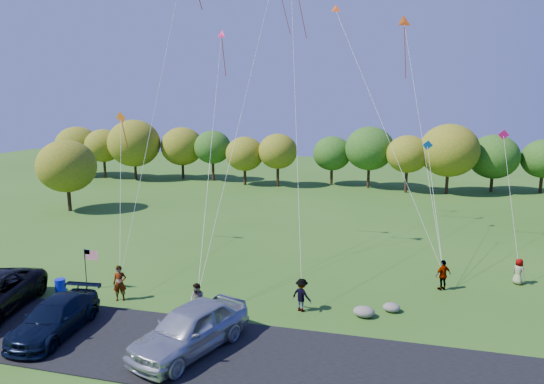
{
  "coord_description": "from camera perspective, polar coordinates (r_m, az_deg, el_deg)",
  "views": [
    {
      "loc": [
        8.79,
        -21.81,
        10.64
      ],
      "look_at": [
        1.57,
        6.0,
        5.2
      ],
      "focal_mm": 32.0,
      "sensor_mm": 36.0,
      "label": 1
    }
  ],
  "objects": [
    {
      "name": "ground",
      "position": [
        25.81,
        -6.94,
        -13.7
      ],
      "size": [
        140.0,
        140.0,
        0.0
      ],
      "primitive_type": "plane",
      "color": "#2C5618",
      "rests_on": "ground"
    },
    {
      "name": "asphalt_lane",
      "position": [
        22.51,
        -10.84,
        -17.59
      ],
      "size": [
        44.0,
        6.0,
        0.06
      ],
      "primitive_type": "cube",
      "color": "black",
      "rests_on": "ground"
    },
    {
      "name": "treeline",
      "position": [
        59.27,
        5.2,
        5.01
      ],
      "size": [
        74.7,
        28.27,
        8.6
      ],
      "color": "#332112",
      "rests_on": "ground"
    },
    {
      "name": "minivan_navy",
      "position": [
        25.03,
        -24.2,
        -13.34
      ],
      "size": [
        2.61,
        5.49,
        1.54
      ],
      "primitive_type": "imported",
      "rotation": [
        0.0,
        0.0,
        0.09
      ],
      "color": "black",
      "rests_on": "asphalt_lane"
    },
    {
      "name": "minivan_silver",
      "position": [
        21.76,
        -9.62,
        -15.53
      ],
      "size": [
        4.23,
        6.37,
        2.01
      ],
      "primitive_type": "imported",
      "rotation": [
        0.0,
        0.0,
        -0.34
      ],
      "color": "#B1B4BC",
      "rests_on": "asphalt_lane"
    },
    {
      "name": "flyer_a",
      "position": [
        27.71,
        -17.48,
        -10.21
      ],
      "size": [
        0.83,
        0.7,
        1.94
      ],
      "primitive_type": "imported",
      "rotation": [
        0.0,
        0.0,
        0.39
      ],
      "color": "#4C4C59",
      "rests_on": "ground"
    },
    {
      "name": "flyer_b",
      "position": [
        24.97,
        -8.77,
        -12.47
      ],
      "size": [
        1.0,
        0.89,
        1.71
      ],
      "primitive_type": "imported",
      "rotation": [
        0.0,
        0.0,
        -0.35
      ],
      "color": "#4C4C59",
      "rests_on": "ground"
    },
    {
      "name": "flyer_c",
      "position": [
        25.33,
        3.51,
        -12.0
      ],
      "size": [
        1.28,
        1.04,
        1.73
      ],
      "primitive_type": "imported",
      "rotation": [
        0.0,
        0.0,
        2.73
      ],
      "color": "#4C4C59",
      "rests_on": "ground"
    },
    {
      "name": "flyer_d",
      "position": [
        29.55,
        19.49,
        -9.19
      ],
      "size": [
        1.09,
        0.96,
        1.77
      ],
      "primitive_type": "imported",
      "rotation": [
        0.0,
        0.0,
        3.77
      ],
      "color": "#4C4C59",
      "rests_on": "ground"
    },
    {
      "name": "flyer_e",
      "position": [
        32.18,
        27.01,
        -8.33
      ],
      "size": [
        0.86,
        0.9,
        1.55
      ],
      "primitive_type": "imported",
      "rotation": [
        0.0,
        0.0,
        2.23
      ],
      "color": "#4C4C59",
      "rests_on": "ground"
    },
    {
      "name": "park_bench",
      "position": [
        30.41,
        -26.96,
        -10.02
      ],
      "size": [
        1.54,
        0.78,
        0.88
      ],
      "rotation": [
        0.0,
        0.0,
        0.35
      ],
      "color": "#123312",
      "rests_on": "ground"
    },
    {
      "name": "trash_barrel",
      "position": [
        29.95,
        -23.63,
        -10.15
      ],
      "size": [
        0.57,
        0.57,
        0.85
      ],
      "primitive_type": "cylinder",
      "color": "#0D18C4",
      "rests_on": "ground"
    },
    {
      "name": "flag_assembly",
      "position": [
        29.5,
        -20.74,
        -7.45
      ],
      "size": [
        0.89,
        0.58,
        2.4
      ],
      "color": "black",
      "rests_on": "ground"
    },
    {
      "name": "boulder_near",
      "position": [
        25.31,
        10.76,
        -13.67
      ],
      "size": [
        1.07,
        0.84,
        0.54
      ],
      "primitive_type": "ellipsoid",
      "color": "#9F9C8B",
      "rests_on": "ground"
    },
    {
      "name": "boulder_far",
      "position": [
        26.17,
        13.88,
        -13.04
      ],
      "size": [
        0.87,
        0.73,
        0.46
      ],
      "primitive_type": "ellipsoid",
      "color": "slate",
      "rests_on": "ground"
    },
    {
      "name": "kites_aloft",
      "position": [
        36.45,
        2.49,
        21.63
      ],
      "size": [
        26.08,
        11.19,
        14.26
      ],
      "color": "#CD1652",
      "rests_on": "ground"
    }
  ]
}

